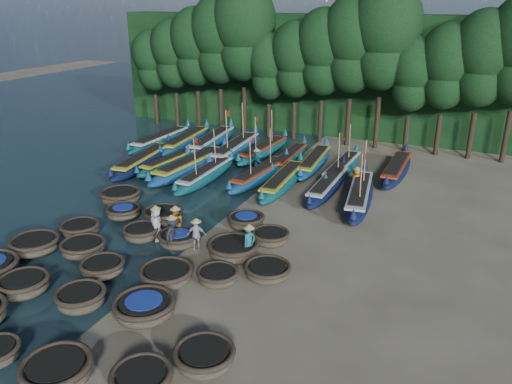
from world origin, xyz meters
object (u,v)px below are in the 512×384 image
at_px(fisherman_2, 176,222).
at_px(coracle_24, 270,237).
at_px(coracle_3, 57,371).
at_px(long_boat_15, 314,162).
at_px(long_boat_17, 397,169).
at_px(long_boat_4, 206,175).
at_px(fisherman_3, 173,234).
at_px(coracle_6, 24,285).
at_px(coracle_17, 178,238).
at_px(coracle_23, 246,221).
at_px(fisherman_6, 357,179).
at_px(coracle_15, 80,229).
at_px(coracle_16, 141,233).
at_px(coracle_8, 144,308).
at_px(long_boat_7, 328,186).
at_px(coracle_7, 81,298).
at_px(coracle_21, 123,212).
at_px(fisherman_1, 249,242).
at_px(coracle_4, 142,380).
at_px(long_boat_5, 260,174).
at_px(coracle_19, 268,271).
at_px(long_boat_11, 212,142).
at_px(long_boat_6, 283,181).
at_px(coracle_20, 120,196).
at_px(long_boat_1, 143,161).
at_px(coracle_12, 103,267).
at_px(long_boat_14, 289,158).
at_px(fisherman_5, 257,161).
at_px(coracle_18, 233,249).
at_px(coracle_11, 83,247).
at_px(long_boat_8, 359,196).
at_px(long_boat_10, 186,141).
at_px(long_boat_13, 264,150).
at_px(long_boat_12, 235,149).
at_px(fisherman_4, 197,233).
at_px(coracle_9, 204,357).
at_px(coracle_10, 35,244).
at_px(coracle_22, 163,216).
at_px(coracle_14, 218,276).
at_px(coracle_13, 166,275).
at_px(long_boat_3, 191,166).
at_px(fisherman_0, 157,223).

bearing_deg(fisherman_2, coracle_24, 47.63).
height_order(coracle_3, long_boat_15, long_boat_15).
bearing_deg(long_boat_17, long_boat_4, -150.98).
height_order(coracle_24, fisherman_3, fisherman_3).
xyz_separation_m(coracle_6, coracle_17, (3.38, 6.07, -0.03)).
height_order(coracle_23, fisherman_6, fisherman_6).
distance_m(coracle_15, coracle_16, 3.15).
bearing_deg(coracle_8, long_boat_7, 80.20).
height_order(coracle_7, coracle_24, coracle_7).
bearing_deg(long_boat_4, coracle_17, -69.81).
height_order(coracle_7, coracle_21, coracle_7).
bearing_deg(fisherman_1, long_boat_17, 8.58).
bearing_deg(coracle_4, long_boat_5, 102.46).
xyz_separation_m(coracle_19, fisherman_1, (-1.33, 1.06, 0.58)).
bearing_deg(coracle_19, long_boat_11, 125.17).
distance_m(coracle_21, long_boat_6, 9.90).
xyz_separation_m(coracle_20, long_boat_1, (-2.62, 5.85, 0.10)).
xyz_separation_m(coracle_12, fisherman_6, (7.59, 14.19, 0.45)).
bearing_deg(coracle_21, long_boat_14, 68.58).
height_order(coracle_3, fisherman_5, fisherman_5).
relative_size(coracle_18, coracle_23, 1.39).
distance_m(coracle_11, long_boat_8, 15.18).
height_order(coracle_11, coracle_18, coracle_18).
xyz_separation_m(coracle_7, long_boat_14, (1.09, 20.02, 0.05)).
relative_size(long_boat_10, long_boat_13, 1.08).
distance_m(coracle_12, coracle_18, 5.70).
distance_m(long_boat_6, long_boat_15, 4.59).
distance_m(coracle_12, long_boat_12, 18.00).
distance_m(coracle_23, fisherman_5, 8.95).
bearing_deg(long_boat_8, coracle_21, -155.65).
height_order(coracle_20, long_boat_7, long_boat_7).
xyz_separation_m(coracle_6, long_boat_17, (11.28, 20.53, 0.09)).
bearing_deg(fisherman_2, long_boat_8, 79.96).
distance_m(coracle_19, fisherman_2, 5.87).
bearing_deg(fisherman_4, coracle_16, -16.24).
xyz_separation_m(coracle_4, coracle_6, (-7.48, 2.51, 0.02)).
distance_m(coracle_9, coracle_10, 11.62).
bearing_deg(long_boat_12, coracle_22, -84.65).
bearing_deg(coracle_14, long_boat_11, 119.16).
distance_m(coracle_11, coracle_13, 4.92).
height_order(coracle_20, long_boat_5, long_boat_5).
distance_m(long_boat_3, long_boat_15, 8.52).
bearing_deg(coracle_15, coracle_6, -71.81).
distance_m(coracle_21, long_boat_15, 14.02).
bearing_deg(fisherman_3, long_boat_11, 17.82).
distance_m(long_boat_12, fisherman_0, 14.27).
bearing_deg(long_boat_14, long_boat_3, -140.71).
height_order(coracle_19, coracle_20, coracle_20).
bearing_deg(long_boat_5, fisherman_4, -78.43).
xyz_separation_m(coracle_22, fisherman_5, (1.14, 9.70, 0.37)).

